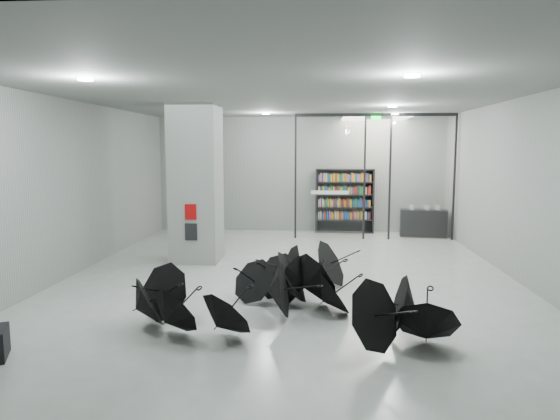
# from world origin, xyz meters

# --- Properties ---
(room) EXTENTS (14.00, 14.02, 4.01)m
(room) POSITION_xyz_m (0.00, 0.00, 2.84)
(room) COLOR gray
(room) RESTS_ON ground
(column) EXTENTS (1.20, 1.20, 4.00)m
(column) POSITION_xyz_m (-2.50, 2.00, 2.00)
(column) COLOR slate
(column) RESTS_ON ground
(fire_cabinet) EXTENTS (0.28, 0.04, 0.38)m
(fire_cabinet) POSITION_xyz_m (-2.50, 1.38, 1.35)
(fire_cabinet) COLOR #A50A07
(fire_cabinet) RESTS_ON column
(info_panel) EXTENTS (0.30, 0.03, 0.42)m
(info_panel) POSITION_xyz_m (-2.50, 1.38, 0.85)
(info_panel) COLOR black
(info_panel) RESTS_ON column
(exit_sign) EXTENTS (0.30, 0.06, 0.15)m
(exit_sign) POSITION_xyz_m (2.40, 5.30, 3.82)
(exit_sign) COLOR #0CE533
(exit_sign) RESTS_ON room
(glass_partition) EXTENTS (5.06, 0.08, 4.00)m
(glass_partition) POSITION_xyz_m (2.39, 5.50, 2.18)
(glass_partition) COLOR silver
(glass_partition) RESTS_ON ground
(bookshelf) EXTENTS (2.01, 0.42, 2.21)m
(bookshelf) POSITION_xyz_m (1.55, 6.75, 1.10)
(bookshelf) COLOR black
(bookshelf) RESTS_ON ground
(shop_counter) EXTENTS (1.56, 0.79, 0.90)m
(shop_counter) POSITION_xyz_m (4.11, 6.11, 0.45)
(shop_counter) COLOR black
(shop_counter) RESTS_ON ground
(umbrella_cluster) EXTENTS (5.54, 4.93, 1.30)m
(umbrella_cluster) POSITION_xyz_m (0.16, -2.25, 0.31)
(umbrella_cluster) COLOR black
(umbrella_cluster) RESTS_ON ground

